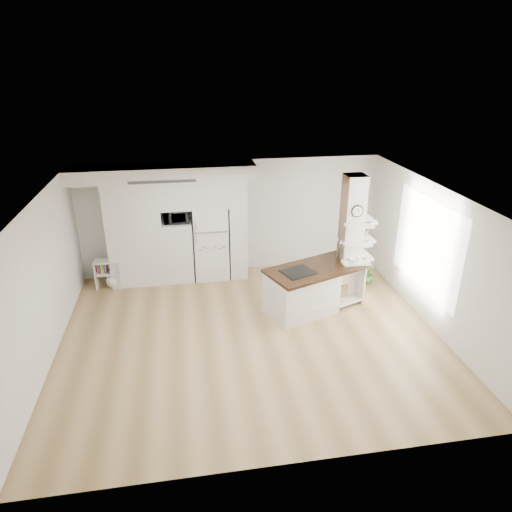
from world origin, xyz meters
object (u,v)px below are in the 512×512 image
Objects in this scene: kitchen_island at (306,289)px; floor_plant_a at (326,285)px; refrigerator at (211,242)px; bookshelf at (110,275)px.

kitchen_island reaches higher than floor_plant_a.
refrigerator is 3.53× the size of floor_plant_a.
floor_plant_a is (4.70, -1.16, -0.05)m from bookshelf.
refrigerator is 2.39m from bookshelf.
bookshelf is 1.35× the size of floor_plant_a.
kitchen_island is 0.85m from floor_plant_a.
refrigerator reaches higher than bookshelf.
kitchen_island is at bearing -137.79° from floor_plant_a.
kitchen_island is 4.56× the size of floor_plant_a.
bookshelf is 4.84m from floor_plant_a.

